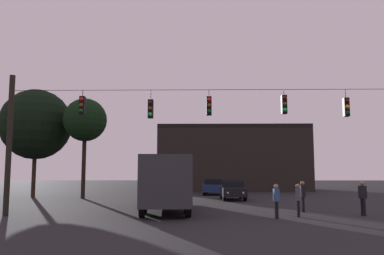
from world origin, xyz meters
The scene contains 12 objects.
ground_plane centered at (0.00, 24.50, 0.00)m, with size 168.00×168.00×0.00m, color black.
overhead_signal_span centered at (0.01, 15.18, 4.20)m, with size 21.05×0.44×7.17m.
city_bus centered at (-2.70, 18.85, 1.87)m, with size 3.37×11.16×3.00m.
car_near_right centered at (1.94, 27.32, 0.80)m, with size 1.88×4.37×1.52m.
car_far_left centered at (0.68, 34.71, 0.80)m, with size 2.23×4.47×1.52m.
pedestrian_crossing_left centered at (2.93, 14.29, 0.91)m, with size 0.26×0.37×1.61m.
pedestrian_crossing_center centered at (7.52, 15.64, 0.98)m, with size 0.34×0.42×1.72m.
pedestrian_crossing_right centered at (4.12, 14.97, 0.90)m, with size 0.33×0.41×1.61m.
pedestrian_near_bus centered at (4.98, 17.44, 0.95)m, with size 0.25×0.37×1.69m.
corner_building centered at (3.38, 46.60, 3.88)m, with size 17.88×11.94×7.76m.
tree_left_silhouette centered at (-10.50, 28.80, 6.60)m, with size 3.69×3.69×8.49m.
tree_behind_building centered at (-15.44, 30.52, 6.48)m, with size 6.32×6.32×9.65m.
Camera 1 is at (-0.71, -4.81, 2.15)m, focal length 37.25 mm.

